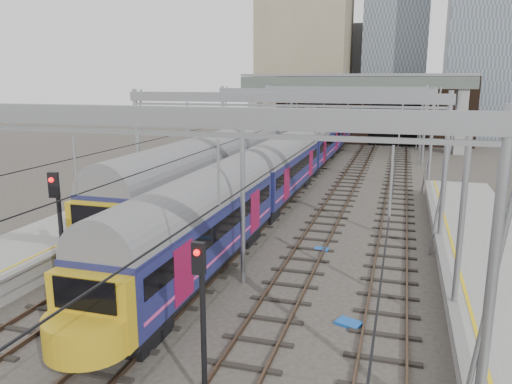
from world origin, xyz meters
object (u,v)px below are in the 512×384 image
(train_main, at_px, (303,152))
(train_second, at_px, (262,147))
(signal_near_left, at_px, (59,223))
(signal_near_centre, at_px, (202,303))

(train_main, bearing_deg, train_second, 164.97)
(signal_near_left, distance_m, signal_near_centre, 8.64)
(signal_near_left, relative_size, signal_near_centre, 1.13)
(train_second, relative_size, signal_near_left, 9.90)
(train_second, distance_m, signal_near_centre, 32.99)
(signal_near_left, bearing_deg, train_main, 66.08)
(train_second, bearing_deg, signal_near_left, -89.97)
(signal_near_centre, bearing_deg, train_second, 105.93)
(signal_near_left, bearing_deg, signal_near_centre, -44.98)
(train_second, height_order, signal_near_centre, train_second)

